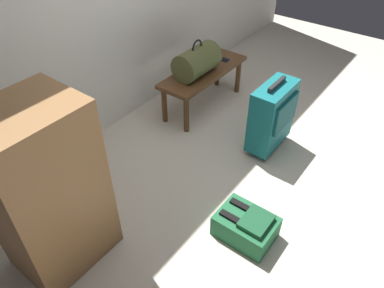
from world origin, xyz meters
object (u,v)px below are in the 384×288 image
at_px(bench, 204,76).
at_px(cell_phone, 222,59).
at_px(backpack_green, 246,226).
at_px(side_cabinet, 47,192).
at_px(suitcase_upright_teal, 272,116).
at_px(duffel_bag_olive, 197,61).

distance_m(bench, cell_phone, 0.30).
distance_m(backpack_green, side_cabinet, 1.26).
bearing_deg(bench, suitcase_upright_teal, -102.81).
xyz_separation_m(duffel_bag_olive, suitcase_upright_teal, (-0.08, -0.83, -0.20)).
height_order(bench, backpack_green, bench).
distance_m(suitcase_upright_teal, backpack_green, 1.01).
bearing_deg(cell_phone, side_cabinet, -172.59).
distance_m(duffel_bag_olive, side_cabinet, 1.84).
distance_m(bench, duffel_bag_olive, 0.22).
height_order(cell_phone, side_cabinet, side_cabinet).
xyz_separation_m(bench, suitcase_upright_teal, (-0.19, -0.83, -0.01)).
xyz_separation_m(duffel_bag_olive, cell_phone, (0.40, -0.02, -0.13)).
xyz_separation_m(cell_phone, side_cabinet, (-2.21, -0.29, 0.15)).
xyz_separation_m(bench, duffel_bag_olive, (-0.11, 0.00, 0.19)).
xyz_separation_m(backpack_green, side_cabinet, (-0.80, 0.85, 0.46)).
bearing_deg(backpack_green, cell_phone, 38.99).
height_order(duffel_bag_olive, side_cabinet, side_cabinet).
xyz_separation_m(bench, backpack_green, (-1.12, -1.16, -0.24)).
distance_m(cell_phone, side_cabinet, 2.24).
relative_size(duffel_bag_olive, cell_phone, 3.06).
height_order(duffel_bag_olive, cell_phone, duffel_bag_olive).
bearing_deg(suitcase_upright_teal, duffel_bag_olive, 84.60).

